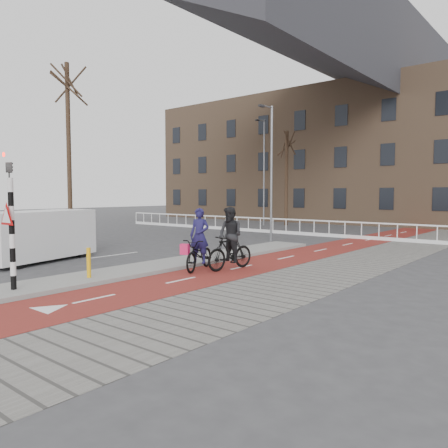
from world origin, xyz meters
The scene contains 15 objects.
ground centered at (0.00, 0.00, 0.00)m, with size 120.00×120.00×0.00m, color #38383A.
bike_lane centered at (1.50, 10.00, 0.01)m, with size 2.50×60.00×0.01m, color maroon.
sidewalk centered at (4.30, 10.00, 0.01)m, with size 3.00×60.00×0.01m, color slate.
curb_island centered at (-0.70, 4.00, 0.06)m, with size 1.80×16.00×0.12m, color gray.
traffic_signal centered at (-0.60, -2.02, 1.99)m, with size 0.80×0.80×3.68m.
bollard centered at (-0.50, 0.16, 0.56)m, with size 0.12×0.12×0.89m, color #EAA90D.
cyclist_near centered at (0.76, 3.63, 0.72)m, with size 1.37×2.16×2.11m.
cyclist_far centered at (1.50, 4.36, 0.89)m, with size 1.01×2.07×2.14m.
van centered at (-5.41, 1.13, 1.02)m, with size 2.86×4.81×1.93m.
railing centered at (-5.00, 17.00, 0.31)m, with size 28.00×0.10×0.99m.
townhouse_row centered at (-3.00, 32.00, 7.81)m, with size 46.00×10.00×15.90m.
tree_left centered at (-11.43, 6.20, 4.88)m, with size 0.25×0.25×9.75m, color black.
tree_mid centered at (-8.09, 23.68, 3.82)m, with size 0.29×0.29×7.64m, color black.
streetlight_near centered at (-2.44, 12.87, 3.65)m, with size 0.12×0.12×7.30m, color slate.
streetlight_left centered at (-9.44, 22.44, 4.27)m, with size 0.12×0.12×8.53m, color slate.
Camera 1 is at (10.71, -7.15, 2.60)m, focal length 35.00 mm.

